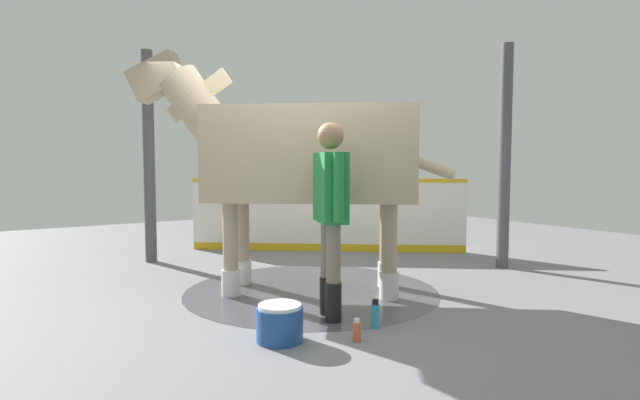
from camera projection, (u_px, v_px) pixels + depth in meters
The scene contains 10 objects.
ground_plane at pixel (307, 300), 5.24m from camera, with size 16.00×16.00×0.02m, color gray.
wet_patch at pixel (312, 291), 5.60m from camera, with size 2.79×2.79×0.00m, color #4C4C54.
barrier_wall at pixel (327, 217), 8.14m from camera, with size 2.76×3.53×1.17m.
roof_post_near at pixel (149, 157), 7.17m from camera, with size 0.16×0.16×2.99m, color #4C4C51.
roof_post_far at pixel (505, 157), 6.77m from camera, with size 0.16×0.16×2.99m, color #4C4C51.
horse at pixel (301, 156), 5.51m from camera, with size 2.42×2.95×2.63m.
handler at pixel (330, 205), 4.55m from camera, with size 0.66×0.39×1.77m.
wash_bucket at pixel (280, 323), 4.00m from camera, with size 0.37×0.37×0.30m.
bottle_shampoo at pixel (375, 315), 4.33m from camera, with size 0.08×0.08×0.25m.
bottle_spray at pixel (357, 331), 4.00m from camera, with size 0.07×0.07×0.18m.
Camera 1 is at (4.39, -2.70, 1.40)m, focal length 28.40 mm.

